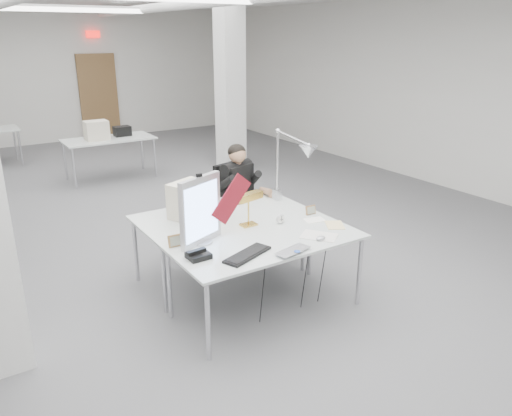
{
  "coord_description": "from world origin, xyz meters",
  "views": [
    {
      "loc": [
        -2.41,
        -6.06,
        2.58
      ],
      "look_at": [
        0.2,
        -2.0,
        0.88
      ],
      "focal_mm": 35.0,
      "sensor_mm": 36.0,
      "label": 1
    }
  ],
  "objects_px": {
    "desk_main": "(267,241)",
    "desk_phone": "(198,256)",
    "beige_monitor": "(192,201)",
    "laptop": "(297,253)",
    "architect_lamp": "(291,169)",
    "seated_person": "(238,180)",
    "office_chair": "(236,208)",
    "bankers_lamp": "(248,211)",
    "monitor": "(200,210)"
  },
  "relations": [
    {
      "from": "bankers_lamp",
      "to": "desk_phone",
      "type": "distance_m",
      "value": 0.89
    },
    {
      "from": "office_chair",
      "to": "architect_lamp",
      "type": "xyz_separation_m",
      "value": [
        0.23,
        -0.8,
        0.64
      ]
    },
    {
      "from": "desk_main",
      "to": "laptop",
      "type": "relative_size",
      "value": 5.18
    },
    {
      "from": "monitor",
      "to": "laptop",
      "type": "distance_m",
      "value": 0.95
    },
    {
      "from": "beige_monitor",
      "to": "architect_lamp",
      "type": "height_order",
      "value": "architect_lamp"
    },
    {
      "from": "desk_main",
      "to": "monitor",
      "type": "bearing_deg",
      "value": 153.08
    },
    {
      "from": "office_chair",
      "to": "seated_person",
      "type": "distance_m",
      "value": 0.38
    },
    {
      "from": "monitor",
      "to": "architect_lamp",
      "type": "bearing_deg",
      "value": -5.24
    },
    {
      "from": "seated_person",
      "to": "bankers_lamp",
      "type": "height_order",
      "value": "seated_person"
    },
    {
      "from": "monitor",
      "to": "desk_phone",
      "type": "bearing_deg",
      "value": -143.91
    },
    {
      "from": "office_chair",
      "to": "laptop",
      "type": "relative_size",
      "value": 3.02
    },
    {
      "from": "architect_lamp",
      "to": "monitor",
      "type": "bearing_deg",
      "value": -178.94
    },
    {
      "from": "beige_monitor",
      "to": "seated_person",
      "type": "bearing_deg",
      "value": 8.27
    },
    {
      "from": "bankers_lamp",
      "to": "desk_phone",
      "type": "bearing_deg",
      "value": -163.99
    },
    {
      "from": "desk_main",
      "to": "laptop",
      "type": "distance_m",
      "value": 0.42
    },
    {
      "from": "desk_main",
      "to": "laptop",
      "type": "bearing_deg",
      "value": -84.92
    },
    {
      "from": "seated_person",
      "to": "laptop",
      "type": "bearing_deg",
      "value": -121.44
    },
    {
      "from": "architect_lamp",
      "to": "desk_main",
      "type": "bearing_deg",
      "value": -154.54
    },
    {
      "from": "desk_main",
      "to": "beige_monitor",
      "type": "xyz_separation_m",
      "value": [
        -0.32,
        0.91,
        0.2
      ]
    },
    {
      "from": "office_chair",
      "to": "seated_person",
      "type": "relative_size",
      "value": 1.23
    },
    {
      "from": "desk_phone",
      "to": "architect_lamp",
      "type": "xyz_separation_m",
      "value": [
        1.49,
        0.7,
        0.39
      ]
    },
    {
      "from": "seated_person",
      "to": "monitor",
      "type": "bearing_deg",
      "value": -149.28
    },
    {
      "from": "office_chair",
      "to": "bankers_lamp",
      "type": "xyz_separation_m",
      "value": [
        -0.49,
        -1.08,
        0.38
      ]
    },
    {
      "from": "seated_person",
      "to": "architect_lamp",
      "type": "xyz_separation_m",
      "value": [
        0.23,
        -0.75,
        0.27
      ]
    },
    {
      "from": "bankers_lamp",
      "to": "office_chair",
      "type": "bearing_deg",
      "value": 53.01
    },
    {
      "from": "laptop",
      "to": "bankers_lamp",
      "type": "distance_m",
      "value": 0.83
    },
    {
      "from": "bankers_lamp",
      "to": "beige_monitor",
      "type": "height_order",
      "value": "beige_monitor"
    },
    {
      "from": "bankers_lamp",
      "to": "beige_monitor",
      "type": "xyz_separation_m",
      "value": [
        -0.37,
        0.51,
        0.03
      ]
    },
    {
      "from": "architect_lamp",
      "to": "desk_phone",
      "type": "bearing_deg",
      "value": -171.1
    },
    {
      "from": "desk_phone",
      "to": "architect_lamp",
      "type": "distance_m",
      "value": 1.69
    },
    {
      "from": "desk_phone",
      "to": "architect_lamp",
      "type": "height_order",
      "value": "architect_lamp"
    },
    {
      "from": "desk_main",
      "to": "bankers_lamp",
      "type": "bearing_deg",
      "value": 83.03
    },
    {
      "from": "desk_main",
      "to": "office_chair",
      "type": "bearing_deg",
      "value": 70.14
    },
    {
      "from": "seated_person",
      "to": "architect_lamp",
      "type": "height_order",
      "value": "architect_lamp"
    },
    {
      "from": "monitor",
      "to": "seated_person",
      "type": "bearing_deg",
      "value": 24.5
    },
    {
      "from": "bankers_lamp",
      "to": "beige_monitor",
      "type": "relative_size",
      "value": 0.78
    },
    {
      "from": "laptop",
      "to": "beige_monitor",
      "type": "distance_m",
      "value": 1.38
    },
    {
      "from": "office_chair",
      "to": "seated_person",
      "type": "xyz_separation_m",
      "value": [
        0.0,
        -0.05,
        0.37
      ]
    },
    {
      "from": "desk_phone",
      "to": "beige_monitor",
      "type": "relative_size",
      "value": 0.47
    },
    {
      "from": "monitor",
      "to": "desk_phone",
      "type": "xyz_separation_m",
      "value": [
        -0.18,
        -0.29,
        -0.29
      ]
    },
    {
      "from": "beige_monitor",
      "to": "laptop",
      "type": "bearing_deg",
      "value": -98.08
    },
    {
      "from": "desk_main",
      "to": "seated_person",
      "type": "relative_size",
      "value": 2.11
    },
    {
      "from": "office_chair",
      "to": "architect_lamp",
      "type": "bearing_deg",
      "value": -90.21
    },
    {
      "from": "desk_main",
      "to": "desk_phone",
      "type": "distance_m",
      "value": 0.72
    },
    {
      "from": "seated_person",
      "to": "office_chair",
      "type": "bearing_deg",
      "value": 73.68
    },
    {
      "from": "monitor",
      "to": "laptop",
      "type": "height_order",
      "value": "monitor"
    },
    {
      "from": "bankers_lamp",
      "to": "architect_lamp",
      "type": "height_order",
      "value": "architect_lamp"
    },
    {
      "from": "desk_main",
      "to": "beige_monitor",
      "type": "height_order",
      "value": "beige_monitor"
    },
    {
      "from": "beige_monitor",
      "to": "architect_lamp",
      "type": "relative_size",
      "value": 0.48
    },
    {
      "from": "seated_person",
      "to": "laptop",
      "type": "relative_size",
      "value": 2.45
    }
  ]
}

